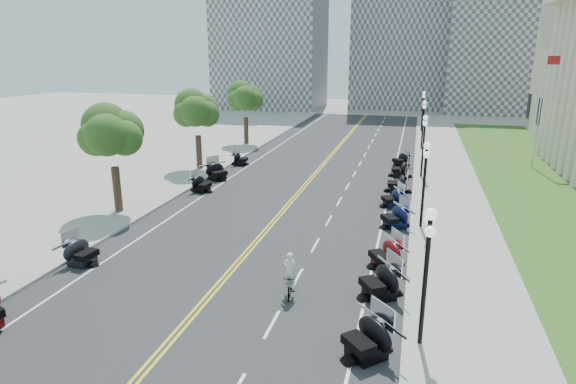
% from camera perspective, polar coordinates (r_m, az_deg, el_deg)
% --- Properties ---
extents(ground, '(160.00, 160.00, 0.00)m').
position_cam_1_polar(ground, '(26.58, -3.54, -5.62)').
color(ground, gray).
extents(road, '(16.00, 90.00, 0.01)m').
position_cam_1_polar(road, '(35.68, 1.52, 0.21)').
color(road, '#333335').
rests_on(road, ground).
extents(centerline_yellow_a, '(0.12, 90.00, 0.00)m').
position_cam_1_polar(centerline_yellow_a, '(35.70, 1.34, 0.23)').
color(centerline_yellow_a, yellow).
rests_on(centerline_yellow_a, road).
extents(centerline_yellow_b, '(0.12, 90.00, 0.00)m').
position_cam_1_polar(centerline_yellow_b, '(35.65, 1.71, 0.20)').
color(centerline_yellow_b, yellow).
rests_on(centerline_yellow_b, road).
extents(edge_line_north, '(0.12, 90.00, 0.00)m').
position_cam_1_polar(edge_line_north, '(34.81, 11.82, -0.55)').
color(edge_line_north, white).
rests_on(edge_line_north, road).
extents(edge_line_south, '(0.12, 90.00, 0.00)m').
position_cam_1_polar(edge_line_south, '(37.62, -8.00, 0.92)').
color(edge_line_south, white).
rests_on(edge_line_south, road).
extents(lane_dash_4, '(0.12, 2.00, 0.00)m').
position_cam_1_polar(lane_dash_4, '(18.87, -1.92, -15.39)').
color(lane_dash_4, white).
rests_on(lane_dash_4, road).
extents(lane_dash_5, '(0.12, 2.00, 0.00)m').
position_cam_1_polar(lane_dash_5, '(22.24, 1.11, -10.14)').
color(lane_dash_5, white).
rests_on(lane_dash_5, road).
extents(lane_dash_6, '(0.12, 2.00, 0.00)m').
position_cam_1_polar(lane_dash_6, '(25.80, 3.26, -6.29)').
color(lane_dash_6, white).
rests_on(lane_dash_6, road).
extents(lane_dash_7, '(0.12, 2.00, 0.00)m').
position_cam_1_polar(lane_dash_7, '(29.46, 4.86, -3.37)').
color(lane_dash_7, white).
rests_on(lane_dash_7, road).
extents(lane_dash_8, '(0.12, 2.00, 0.00)m').
position_cam_1_polar(lane_dash_8, '(33.21, 6.09, -1.11)').
color(lane_dash_8, white).
rests_on(lane_dash_8, road).
extents(lane_dash_9, '(0.12, 2.00, 0.00)m').
position_cam_1_polar(lane_dash_9, '(37.01, 7.07, 0.69)').
color(lane_dash_9, white).
rests_on(lane_dash_9, road).
extents(lane_dash_10, '(0.12, 2.00, 0.00)m').
position_cam_1_polar(lane_dash_10, '(40.84, 7.87, 2.16)').
color(lane_dash_10, white).
rests_on(lane_dash_10, road).
extents(lane_dash_11, '(0.12, 2.00, 0.00)m').
position_cam_1_polar(lane_dash_11, '(44.71, 8.53, 3.37)').
color(lane_dash_11, white).
rests_on(lane_dash_11, road).
extents(lane_dash_12, '(0.12, 2.00, 0.00)m').
position_cam_1_polar(lane_dash_12, '(48.59, 9.09, 4.39)').
color(lane_dash_12, white).
rests_on(lane_dash_12, road).
extents(lane_dash_13, '(0.12, 2.00, 0.00)m').
position_cam_1_polar(lane_dash_13, '(52.50, 9.57, 5.26)').
color(lane_dash_13, white).
rests_on(lane_dash_13, road).
extents(lane_dash_14, '(0.12, 2.00, 0.00)m').
position_cam_1_polar(lane_dash_14, '(56.41, 9.98, 6.01)').
color(lane_dash_14, white).
rests_on(lane_dash_14, road).
extents(lane_dash_15, '(0.12, 2.00, 0.00)m').
position_cam_1_polar(lane_dash_15, '(60.34, 10.34, 6.66)').
color(lane_dash_15, white).
rests_on(lane_dash_15, road).
extents(lane_dash_16, '(0.12, 2.00, 0.00)m').
position_cam_1_polar(lane_dash_16, '(64.28, 10.65, 7.23)').
color(lane_dash_16, white).
rests_on(lane_dash_16, road).
extents(lane_dash_17, '(0.12, 2.00, 0.00)m').
position_cam_1_polar(lane_dash_17, '(68.22, 10.93, 7.73)').
color(lane_dash_17, white).
rests_on(lane_dash_17, road).
extents(lane_dash_18, '(0.12, 2.00, 0.00)m').
position_cam_1_polar(lane_dash_18, '(72.17, 11.18, 8.18)').
color(lane_dash_18, white).
rests_on(lane_dash_18, road).
extents(lane_dash_19, '(0.12, 2.00, 0.00)m').
position_cam_1_polar(lane_dash_19, '(76.13, 11.41, 8.58)').
color(lane_dash_19, white).
rests_on(lane_dash_19, road).
extents(sidewalk_north, '(5.00, 90.00, 0.15)m').
position_cam_1_polar(sidewalk_north, '(34.86, 18.56, -0.94)').
color(sidewalk_north, '#9E9991').
rests_on(sidewalk_north, ground).
extents(sidewalk_south, '(5.00, 90.00, 0.15)m').
position_cam_1_polar(sidewalk_south, '(39.35, -13.52, 1.40)').
color(sidewalk_south, '#9E9991').
rests_on(sidewalk_south, ground).
extents(lawn, '(9.00, 60.00, 0.10)m').
position_cam_1_polar(lawn, '(43.56, 27.22, 1.42)').
color(lawn, '#356023').
rests_on(lawn, ground).
extents(distant_block_a, '(18.00, 14.00, 26.00)m').
position_cam_1_polar(distant_block_a, '(89.24, -2.04, 18.35)').
color(distant_block_a, gray).
rests_on(distant_block_a, ground).
extents(distant_block_b, '(16.00, 12.00, 30.00)m').
position_cam_1_polar(distant_block_b, '(91.55, 13.23, 19.16)').
color(distant_block_b, gray).
rests_on(distant_block_b, ground).
extents(distant_block_c, '(20.00, 14.00, 22.00)m').
position_cam_1_polar(distant_block_c, '(89.45, 25.00, 15.61)').
color(distant_block_c, gray).
rests_on(distant_block_c, ground).
extents(street_lamp_1, '(0.50, 1.20, 4.90)m').
position_cam_1_polar(street_lamp_1, '(17.02, 15.95, -9.88)').
color(street_lamp_1, black).
rests_on(street_lamp_1, sidewalk_north).
extents(street_lamp_2, '(0.50, 1.20, 4.90)m').
position_cam_1_polar(street_lamp_2, '(28.31, 15.80, 0.72)').
color(street_lamp_2, black).
rests_on(street_lamp_2, sidewalk_north).
extents(street_lamp_3, '(0.50, 1.20, 4.90)m').
position_cam_1_polar(street_lamp_3, '(40.02, 15.73, 5.20)').
color(street_lamp_3, black).
rests_on(street_lamp_3, sidewalk_north).
extents(street_lamp_4, '(0.50, 1.20, 4.90)m').
position_cam_1_polar(street_lamp_4, '(51.86, 15.70, 7.65)').
color(street_lamp_4, black).
rests_on(street_lamp_4, sidewalk_north).
extents(street_lamp_5, '(0.50, 1.20, 4.90)m').
position_cam_1_polar(street_lamp_5, '(63.76, 15.67, 9.18)').
color(street_lamp_5, black).
rests_on(street_lamp_5, sidewalk_north).
extents(flagpole, '(1.10, 0.20, 10.00)m').
position_cam_1_polar(flagpole, '(46.70, 27.65, 8.47)').
color(flagpole, silver).
rests_on(flagpole, ground).
extents(tree_2, '(4.80, 4.80, 9.20)m').
position_cam_1_polar(tree_2, '(31.47, -20.14, 5.89)').
color(tree_2, '#235619').
rests_on(tree_2, sidewalk_south).
extents(tree_3, '(4.80, 4.80, 9.20)m').
position_cam_1_polar(tree_3, '(41.74, -10.73, 8.96)').
color(tree_3, '#235619').
rests_on(tree_3, sidewalk_south).
extents(tree_4, '(4.80, 4.80, 9.20)m').
position_cam_1_polar(tree_4, '(52.75, -5.07, 10.68)').
color(tree_4, '#235619').
rests_on(tree_4, sidewalk_south).
extents(motorcycle_n_3, '(3.03, 3.03, 1.50)m').
position_cam_1_polar(motorcycle_n_3, '(17.01, 9.35, -16.59)').
color(motorcycle_n_3, black).
rests_on(motorcycle_n_3, road).
extents(motorcycle_n_4, '(3.05, 3.05, 1.54)m').
position_cam_1_polar(motorcycle_n_4, '(20.70, 10.84, -10.25)').
color(motorcycle_n_4, black).
rests_on(motorcycle_n_4, road).
extents(motorcycle_n_5, '(2.83, 2.83, 1.44)m').
position_cam_1_polar(motorcycle_n_5, '(23.53, 11.51, -7.06)').
color(motorcycle_n_5, '#590A0C').
rests_on(motorcycle_n_5, road).
extents(motorcycle_n_6, '(2.87, 2.87, 1.45)m').
position_cam_1_polar(motorcycle_n_6, '(28.68, 12.58, -2.77)').
color(motorcycle_n_6, black).
rests_on(motorcycle_n_6, road).
extents(motorcycle_n_7, '(2.53, 2.53, 1.34)m').
position_cam_1_polar(motorcycle_n_7, '(32.46, 12.28, -0.60)').
color(motorcycle_n_7, black).
rests_on(motorcycle_n_7, road).
extents(motorcycle_n_8, '(2.38, 2.38, 1.53)m').
position_cam_1_polar(motorcycle_n_8, '(35.88, 12.86, 1.15)').
color(motorcycle_n_8, black).
rests_on(motorcycle_n_8, road).
extents(motorcycle_n_9, '(2.14, 2.14, 1.46)m').
position_cam_1_polar(motorcycle_n_9, '(40.39, 13.13, 2.77)').
color(motorcycle_n_9, black).
rests_on(motorcycle_n_9, road).
extents(motorcycle_n_10, '(2.73, 2.73, 1.36)m').
position_cam_1_polar(motorcycle_n_10, '(44.15, 13.28, 3.84)').
color(motorcycle_n_10, black).
rests_on(motorcycle_n_10, road).
extents(motorcycle_s_4, '(2.23, 2.23, 1.39)m').
position_cam_1_polar(motorcycle_s_4, '(25.34, -23.32, -6.44)').
color(motorcycle_s_4, black).
rests_on(motorcycle_s_4, road).
extents(motorcycle_s_7, '(2.14, 2.14, 1.33)m').
position_cam_1_polar(motorcycle_s_7, '(35.67, -10.23, 1.04)').
color(motorcycle_s_7, black).
rests_on(motorcycle_s_7, road).
extents(motorcycle_s_8, '(2.95, 2.95, 1.49)m').
position_cam_1_polar(motorcycle_s_8, '(38.83, -8.40, 2.51)').
color(motorcycle_s_8, black).
rests_on(motorcycle_s_8, road).
extents(motorcycle_s_9, '(1.88, 1.88, 1.30)m').
position_cam_1_polar(motorcycle_s_9, '(43.70, -5.69, 4.03)').
color(motorcycle_s_9, black).
rests_on(motorcycle_s_9, road).
extents(bicycle, '(0.77, 1.76, 1.02)m').
position_cam_1_polar(bicycle, '(20.57, 0.20, -10.93)').
color(bicycle, '#A51414').
rests_on(bicycle, road).
extents(cyclist_rider, '(0.59, 0.39, 1.63)m').
position_cam_1_polar(cyclist_rider, '(19.99, 0.21, -7.55)').
color(cyclist_rider, silver).
rests_on(cyclist_rider, bicycle).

